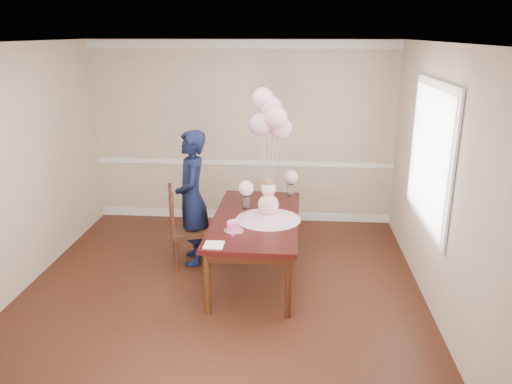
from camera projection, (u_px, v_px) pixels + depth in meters
name	position (u px, v px, depth m)	size (l,w,h in m)	color
floor	(219.00, 299.00, 5.48)	(4.50, 5.00, 0.00)	black
ceiling	(213.00, 43.00, 4.65)	(4.50, 5.00, 0.02)	white
wall_back	(242.00, 134.00, 7.43)	(4.50, 0.02, 2.70)	tan
wall_front	(145.00, 313.00, 2.69)	(4.50, 0.02, 2.70)	tan
wall_left	(4.00, 176.00, 5.23)	(0.02, 5.00, 2.70)	tan
wall_right	(443.00, 187.00, 4.89)	(0.02, 5.00, 2.70)	tan
chair_rail_trim	(243.00, 163.00, 7.56)	(4.50, 0.02, 0.07)	white
crown_molding	(242.00, 44.00, 7.03)	(4.50, 0.02, 0.12)	silver
baseboard_trim	(243.00, 215.00, 7.82)	(4.50, 0.02, 0.12)	white
window_frame	(430.00, 155.00, 5.31)	(0.02, 1.66, 1.56)	silver
window_blinds	(429.00, 155.00, 5.31)	(0.01, 1.50, 1.40)	silver
dining_table_top	(256.00, 219.00, 5.81)	(0.99, 1.98, 0.05)	black
table_apron	(256.00, 225.00, 5.83)	(0.89, 1.88, 0.10)	black
table_leg_fl	(207.00, 283.00, 5.10)	(0.07, 0.07, 0.69)	black
table_leg_fr	(288.00, 287.00, 5.03)	(0.07, 0.07, 0.69)	black
table_leg_bl	(232.00, 220.00, 6.82)	(0.07, 0.07, 0.69)	black
table_leg_br	(293.00, 222.00, 6.75)	(0.07, 0.07, 0.69)	black
baby_skirt	(268.00, 215.00, 5.73)	(0.75, 0.75, 0.10)	#D79FBA
baby_torso	(268.00, 205.00, 5.69)	(0.24, 0.24, 0.24)	pink
baby_head	(268.00, 189.00, 5.63)	(0.17, 0.17, 0.17)	beige
baby_hair	(268.00, 184.00, 5.61)	(0.12, 0.12, 0.12)	brown
cake_platter	(234.00, 231.00, 5.40)	(0.22, 0.22, 0.01)	silver
birthday_cake	(234.00, 226.00, 5.38)	(0.15, 0.15, 0.10)	#EA4A9E
cake_flower_a	(234.00, 221.00, 5.36)	(0.03, 0.03, 0.03)	white
cake_flower_b	(237.00, 220.00, 5.38)	(0.03, 0.03, 0.03)	silver
rose_vase_near	(246.00, 202.00, 6.07)	(0.10, 0.10, 0.16)	silver
roses_near	(246.00, 188.00, 6.02)	(0.19, 0.19, 0.19)	beige
rose_vase_far	(290.00, 190.00, 6.54)	(0.10, 0.10, 0.16)	silver
roses_far	(291.00, 177.00, 6.49)	(0.19, 0.19, 0.19)	beige
napkin	(214.00, 245.00, 5.04)	(0.20, 0.20, 0.01)	white
balloon_weight	(268.00, 202.00, 6.31)	(0.04, 0.04, 0.02)	#B4B4B8
balloon_a	(260.00, 125.00, 6.01)	(0.28, 0.28, 0.28)	#DC9CBE
balloon_b	(276.00, 118.00, 5.92)	(0.28, 0.28, 0.28)	#FAB1C0
balloon_c	(271.00, 107.00, 6.04)	(0.28, 0.28, 0.28)	#EDA8C7
balloon_d	(263.00, 99.00, 6.03)	(0.28, 0.28, 0.28)	#FFB4C8
balloon_e	(281.00, 128.00, 6.08)	(0.28, 0.28, 0.28)	#EDA8C8
balloon_ribbon_a	(264.00, 170.00, 6.18)	(0.00, 0.00, 0.83)	white
balloon_ribbon_b	(272.00, 167.00, 6.14)	(0.00, 0.00, 0.93)	white
balloon_ribbon_c	(269.00, 161.00, 6.19)	(0.00, 0.00, 1.03)	white
balloon_ribbon_d	(265.00, 157.00, 6.19)	(0.00, 0.00, 1.13)	white
balloon_ribbon_e	(274.00, 171.00, 6.22)	(0.00, 0.00, 0.78)	white
dining_chair_seat	(189.00, 231.00, 6.15)	(0.45, 0.45, 0.05)	#32190D
chair_leg_fl	(177.00, 256.00, 6.02)	(0.04, 0.04, 0.44)	#38190F
chair_leg_fr	(207.00, 253.00, 6.09)	(0.04, 0.04, 0.44)	#3A1B0F
chair_leg_bl	(174.00, 244.00, 6.36)	(0.04, 0.04, 0.44)	#391C0F
chair_leg_br	(203.00, 242.00, 6.43)	(0.04, 0.04, 0.44)	#3B1310
chair_back_post_l	(173.00, 215.00, 5.85)	(0.04, 0.04, 0.57)	#3B1810
chair_back_post_r	(171.00, 205.00, 6.19)	(0.04, 0.04, 0.57)	#3C1B10
chair_slat_low	(172.00, 219.00, 6.06)	(0.03, 0.40, 0.05)	black
chair_slat_mid	(171.00, 207.00, 6.01)	(0.03, 0.40, 0.05)	#3A1B0F
chair_slat_top	(171.00, 194.00, 5.96)	(0.03, 0.40, 0.05)	#3D2210
woman	(192.00, 198.00, 6.14)	(0.61, 0.41, 1.69)	black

